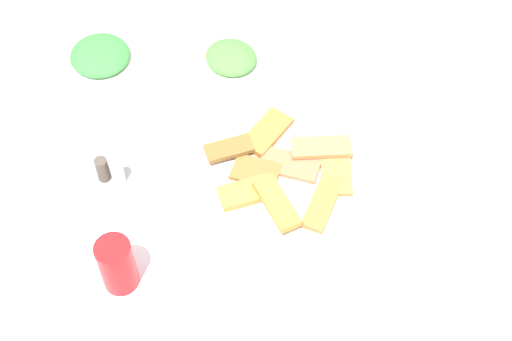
# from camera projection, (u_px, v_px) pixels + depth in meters

# --- Properties ---
(ground_plane) EXTENTS (6.00, 6.00, 0.00)m
(ground_plane) POSITION_uv_depth(u_px,v_px,m) (245.00, 330.00, 2.14)
(ground_plane) COLOR #AFA7A6
(dining_table) EXTENTS (1.12, 0.91, 0.74)m
(dining_table) POSITION_uv_depth(u_px,v_px,m) (242.00, 201.00, 1.60)
(dining_table) COLOR white
(dining_table) RESTS_ON ground_plane
(pide_platter) EXTENTS (0.33, 0.32, 0.05)m
(pide_platter) POSITION_uv_depth(u_px,v_px,m) (280.00, 175.00, 1.53)
(pide_platter) COLOR white
(pide_platter) RESTS_ON dining_table
(salad_plate_greens) EXTENTS (0.22, 0.22, 0.04)m
(salad_plate_greens) POSITION_uv_depth(u_px,v_px,m) (231.00, 60.00, 1.72)
(salad_plate_greens) COLOR white
(salad_plate_greens) RESTS_ON dining_table
(salad_plate_rice) EXTENTS (0.21, 0.21, 0.04)m
(salad_plate_rice) POSITION_uv_depth(u_px,v_px,m) (100.00, 57.00, 1.72)
(salad_plate_rice) COLOR white
(salad_plate_rice) RESTS_ON dining_table
(soda_can) EXTENTS (0.09, 0.09, 0.12)m
(soda_can) POSITION_uv_depth(u_px,v_px,m) (117.00, 265.00, 1.35)
(soda_can) COLOR red
(soda_can) RESTS_ON dining_table
(paper_napkin) EXTENTS (0.14, 0.14, 0.00)m
(paper_napkin) POSITION_uv_depth(u_px,v_px,m) (482.00, 123.00, 1.62)
(paper_napkin) COLOR white
(paper_napkin) RESTS_ON dining_table
(fork) EXTENTS (0.18, 0.08, 0.00)m
(fork) POSITION_uv_depth(u_px,v_px,m) (484.00, 115.00, 1.63)
(fork) COLOR silver
(fork) RESTS_ON paper_napkin
(spoon) EXTENTS (0.19, 0.07, 0.00)m
(spoon) POSITION_uv_depth(u_px,v_px,m) (482.00, 128.00, 1.61)
(spoon) COLOR silver
(spoon) RESTS_ON paper_napkin
(condiment_caddy) EXTENTS (0.11, 0.11, 0.07)m
(condiment_caddy) POSITION_uv_depth(u_px,v_px,m) (112.00, 176.00, 1.52)
(condiment_caddy) COLOR #B2B2B7
(condiment_caddy) RESTS_ON dining_table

